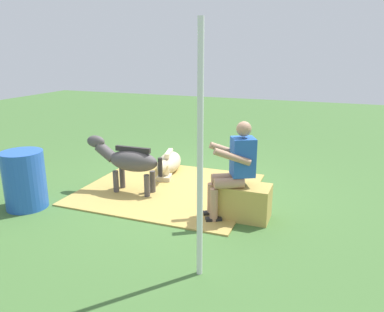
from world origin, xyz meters
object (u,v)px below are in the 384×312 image
object	(u,v)px
water_barrel	(25,180)
pony_lying	(169,163)
tent_pole_left	(200,157)
hay_bale	(245,202)
pony_standing	(128,160)
person_seated	(234,166)

from	to	relation	value
water_barrel	pony_lying	bearing A→B (deg)	-120.88
water_barrel	tent_pole_left	world-z (taller)	tent_pole_left
hay_bale	water_barrel	distance (m)	3.19
pony_standing	pony_lying	bearing A→B (deg)	-99.45
hay_bale	pony_lying	xyz separation A→B (m)	(1.78, -1.41, -0.05)
pony_standing	tent_pole_left	xyz separation A→B (m)	(-1.84, 1.76, 0.73)
tent_pole_left	water_barrel	bearing A→B (deg)	-13.42
hay_bale	water_barrel	bearing A→B (deg)	14.14
hay_bale	pony_lying	world-z (taller)	hay_bale
hay_bale	pony_standing	world-z (taller)	pony_standing
person_seated	pony_standing	bearing A→B (deg)	-10.29
pony_standing	water_barrel	distance (m)	1.54
water_barrel	tent_pole_left	size ratio (longest dim) A/B	0.34
pony_lying	tent_pole_left	bearing A→B (deg)	119.66
pony_standing	pony_lying	xyz separation A→B (m)	(-0.19, -1.14, -0.35)
pony_lying	tent_pole_left	xyz separation A→B (m)	(-1.65, 2.90, 1.08)
hay_bale	person_seated	size ratio (longest dim) A/B	0.51
pony_standing	tent_pole_left	world-z (taller)	tent_pole_left
pony_standing	pony_lying	size ratio (longest dim) A/B	0.99
pony_lying	tent_pole_left	distance (m)	3.51
person_seated	water_barrel	distance (m)	3.04
hay_bale	tent_pole_left	world-z (taller)	tent_pole_left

